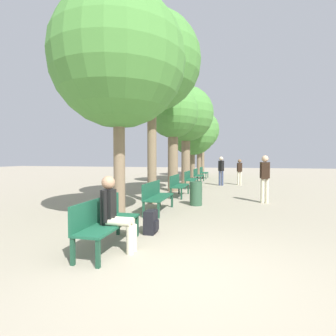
{
  "coord_description": "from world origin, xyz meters",
  "views": [
    {
      "loc": [
        0.64,
        -3.59,
        1.65
      ],
      "look_at": [
        -1.63,
        5.67,
        1.27
      ],
      "focal_mm": 28.0,
      "sensor_mm": 36.0,
      "label": 1
    }
  ],
  "objects_px": {
    "pedestrian_near": "(221,169)",
    "trash_bin": "(196,194)",
    "bench_row_2": "(178,184)",
    "bench_row_3": "(190,178)",
    "bench_row_0": "(105,219)",
    "tree_row_1": "(152,62)",
    "tree_row_4": "(192,132)",
    "backpack": "(151,222)",
    "tree_row_3": "(186,115)",
    "bench_row_1": "(156,194)",
    "person_seated": "(115,211)",
    "pedestrian_mid": "(240,170)",
    "tree_row_2": "(173,115)",
    "bench_row_4": "(198,174)",
    "tree_row_5": "(199,130)",
    "bench_row_5": "(203,172)",
    "pedestrian_far": "(265,176)",
    "tree_row_0": "(119,61)",
    "tree_row_6": "(203,126)"
  },
  "relations": [
    {
      "from": "bench_row_5",
      "to": "tree_row_3",
      "type": "height_order",
      "value": "tree_row_3"
    },
    {
      "from": "tree_row_6",
      "to": "pedestrian_far",
      "type": "distance_m",
      "value": 16.49
    },
    {
      "from": "tree_row_4",
      "to": "bench_row_2",
      "type": "bearing_deg",
      "value": -85.87
    },
    {
      "from": "bench_row_2",
      "to": "tree_row_4",
      "type": "height_order",
      "value": "tree_row_4"
    },
    {
      "from": "bench_row_4",
      "to": "bench_row_5",
      "type": "bearing_deg",
      "value": 90.0
    },
    {
      "from": "bench_row_2",
      "to": "trash_bin",
      "type": "xyz_separation_m",
      "value": [
        1.04,
        -1.94,
        -0.12
      ]
    },
    {
      "from": "bench_row_0",
      "to": "bench_row_3",
      "type": "distance_m",
      "value": 9.89
    },
    {
      "from": "bench_row_4",
      "to": "tree_row_1",
      "type": "xyz_separation_m",
      "value": [
        -0.58,
        -8.42,
        4.52
      ]
    },
    {
      "from": "bench_row_3",
      "to": "tree_row_6",
      "type": "relative_size",
      "value": 0.28
    },
    {
      "from": "person_seated",
      "to": "pedestrian_far",
      "type": "bearing_deg",
      "value": 61.5
    },
    {
      "from": "bench_row_2",
      "to": "bench_row_3",
      "type": "bearing_deg",
      "value": 90.0
    },
    {
      "from": "bench_row_2",
      "to": "pedestrian_near",
      "type": "relative_size",
      "value": 1.01
    },
    {
      "from": "tree_row_6",
      "to": "pedestrian_near",
      "type": "height_order",
      "value": "tree_row_6"
    },
    {
      "from": "tree_row_0",
      "to": "pedestrian_near",
      "type": "distance_m",
      "value": 10.21
    },
    {
      "from": "tree_row_0",
      "to": "pedestrian_far",
      "type": "xyz_separation_m",
      "value": [
        3.98,
        3.76,
        -3.11
      ]
    },
    {
      "from": "tree_row_4",
      "to": "backpack",
      "type": "distance_m",
      "value": 14.02
    },
    {
      "from": "bench_row_5",
      "to": "bench_row_1",
      "type": "bearing_deg",
      "value": -90.0
    },
    {
      "from": "tree_row_1",
      "to": "bench_row_2",
      "type": "bearing_deg",
      "value": 72.32
    },
    {
      "from": "bench_row_2",
      "to": "pedestrian_far",
      "type": "bearing_deg",
      "value": -14.71
    },
    {
      "from": "tree_row_4",
      "to": "tree_row_6",
      "type": "distance_m",
      "value": 6.7
    },
    {
      "from": "tree_row_1",
      "to": "tree_row_5",
      "type": "height_order",
      "value": "tree_row_1"
    },
    {
      "from": "bench_row_1",
      "to": "tree_row_4",
      "type": "xyz_separation_m",
      "value": [
        -0.58,
        11.38,
        3.01
      ]
    },
    {
      "from": "bench_row_0",
      "to": "pedestrian_far",
      "type": "xyz_separation_m",
      "value": [
        3.39,
        5.7,
        0.46
      ]
    },
    {
      "from": "bench_row_2",
      "to": "tree_row_1",
      "type": "xyz_separation_m",
      "value": [
        -0.58,
        -1.83,
        4.52
      ]
    },
    {
      "from": "tree_row_1",
      "to": "tree_row_4",
      "type": "xyz_separation_m",
      "value": [
        0.0,
        9.91,
        -1.51
      ]
    },
    {
      "from": "bench_row_4",
      "to": "person_seated",
      "type": "height_order",
      "value": "person_seated"
    },
    {
      "from": "bench_row_5",
      "to": "pedestrian_near",
      "type": "xyz_separation_m",
      "value": [
        1.61,
        -5.08,
        0.45
      ]
    },
    {
      "from": "tree_row_4",
      "to": "backpack",
      "type": "bearing_deg",
      "value": -85.29
    },
    {
      "from": "backpack",
      "to": "bench_row_2",
      "type": "bearing_deg",
      "value": 95.57
    },
    {
      "from": "bench_row_0",
      "to": "tree_row_1",
      "type": "bearing_deg",
      "value": 96.97
    },
    {
      "from": "pedestrian_near",
      "to": "trash_bin",
      "type": "xyz_separation_m",
      "value": [
        -0.58,
        -6.75,
        -0.57
      ]
    },
    {
      "from": "bench_row_1",
      "to": "tree_row_3",
      "type": "distance_m",
      "value": 9.38
    },
    {
      "from": "bench_row_5",
      "to": "pedestrian_near",
      "type": "bearing_deg",
      "value": -72.39
    },
    {
      "from": "tree_row_2",
      "to": "pedestrian_mid",
      "type": "distance_m",
      "value": 5.77
    },
    {
      "from": "bench_row_3",
      "to": "tree_row_4",
      "type": "relative_size",
      "value": 0.33
    },
    {
      "from": "tree_row_0",
      "to": "pedestrian_far",
      "type": "relative_size",
      "value": 3.37
    },
    {
      "from": "bench_row_3",
      "to": "bench_row_5",
      "type": "relative_size",
      "value": 1.0
    },
    {
      "from": "bench_row_0",
      "to": "tree_row_4",
      "type": "xyz_separation_m",
      "value": [
        -0.58,
        14.67,
        3.01
      ]
    },
    {
      "from": "bench_row_0",
      "to": "pedestrian_near",
      "type": "relative_size",
      "value": 1.01
    },
    {
      "from": "tree_row_2",
      "to": "pedestrian_near",
      "type": "relative_size",
      "value": 2.98
    },
    {
      "from": "tree_row_0",
      "to": "tree_row_6",
      "type": "bearing_deg",
      "value": 90.0
    },
    {
      "from": "tree_row_0",
      "to": "pedestrian_far",
      "type": "bearing_deg",
      "value": 43.42
    },
    {
      "from": "tree_row_1",
      "to": "bench_row_1",
      "type": "bearing_deg",
      "value": -68.36
    },
    {
      "from": "bench_row_4",
      "to": "tree_row_5",
      "type": "xyz_separation_m",
      "value": [
        -0.58,
        5.31,
        3.5
      ]
    },
    {
      "from": "tree_row_0",
      "to": "tree_row_5",
      "type": "relative_size",
      "value": 1.01
    },
    {
      "from": "bench_row_1",
      "to": "person_seated",
      "type": "relative_size",
      "value": 1.3
    },
    {
      "from": "bench_row_2",
      "to": "tree_row_3",
      "type": "xyz_separation_m",
      "value": [
        -0.58,
        5.27,
        3.77
      ]
    },
    {
      "from": "tree_row_1",
      "to": "tree_row_2",
      "type": "relative_size",
      "value": 1.35
    },
    {
      "from": "pedestrian_mid",
      "to": "trash_bin",
      "type": "distance_m",
      "value": 7.57
    },
    {
      "from": "pedestrian_far",
      "to": "bench_row_1",
      "type": "bearing_deg",
      "value": -144.66
    }
  ]
}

